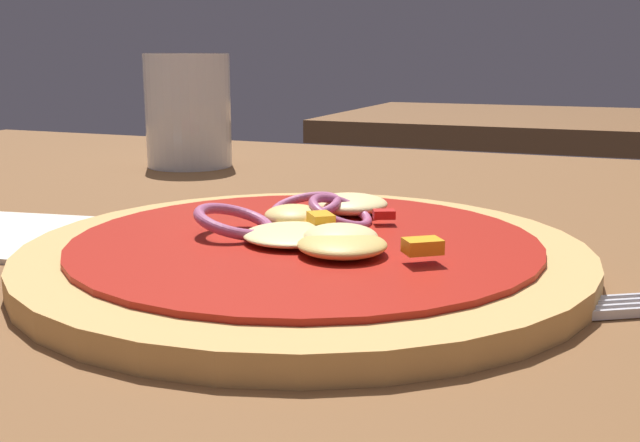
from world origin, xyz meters
TOP-DOWN VIEW (x-y plane):
  - dining_table at (0.00, 0.00)m, footprint 1.23×0.95m
  - pizza at (0.05, -0.01)m, footprint 0.28×0.28m
  - beer_glass at (-0.19, 0.27)m, footprint 0.08×0.08m
  - background_table at (0.11, 1.02)m, footprint 0.79×0.50m

SIDE VIEW (x-z plane):
  - dining_table at x=0.00m, z-range 0.00..0.04m
  - background_table at x=0.11m, z-range 0.00..0.04m
  - pizza at x=0.05m, z-range 0.03..0.06m
  - beer_glass at x=-0.19m, z-range 0.03..0.14m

